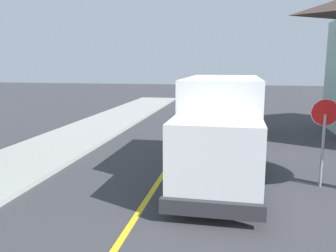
{
  "coord_description": "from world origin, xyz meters",
  "views": [
    {
      "loc": [
        2.24,
        -1.51,
        3.66
      ],
      "look_at": [
        -0.1,
        10.88,
        1.4
      ],
      "focal_mm": 37.33,
      "sensor_mm": 36.0,
      "label": 1
    }
  ],
  "objects_px": {
    "parked_car_near": "(232,120)",
    "stop_sign": "(324,126)",
    "parked_car_furthest": "(233,91)",
    "parked_car_mid": "(226,105)",
    "box_truck": "(221,123)",
    "parked_car_far": "(229,96)"
  },
  "relations": [
    {
      "from": "parked_car_near",
      "to": "parked_car_mid",
      "type": "height_order",
      "value": "same"
    },
    {
      "from": "parked_car_mid",
      "to": "stop_sign",
      "type": "distance_m",
      "value": 14.29
    },
    {
      "from": "box_truck",
      "to": "stop_sign",
      "type": "distance_m",
      "value": 3.08
    },
    {
      "from": "parked_car_near",
      "to": "parked_car_far",
      "type": "xyz_separation_m",
      "value": [
        -0.35,
        13.23,
        0.0
      ]
    },
    {
      "from": "parked_car_near",
      "to": "stop_sign",
      "type": "bearing_deg",
      "value": -69.71
    },
    {
      "from": "parked_car_near",
      "to": "box_truck",
      "type": "bearing_deg",
      "value": -92.92
    },
    {
      "from": "box_truck",
      "to": "stop_sign",
      "type": "xyz_separation_m",
      "value": [
        3.02,
        -0.57,
        0.09
      ]
    },
    {
      "from": "parked_car_near",
      "to": "parked_car_furthest",
      "type": "height_order",
      "value": "same"
    },
    {
      "from": "parked_car_furthest",
      "to": "box_truck",
      "type": "bearing_deg",
      "value": -90.6
    },
    {
      "from": "parked_car_furthest",
      "to": "stop_sign",
      "type": "distance_m",
      "value": 26.93
    },
    {
      "from": "parked_car_furthest",
      "to": "stop_sign",
      "type": "xyz_separation_m",
      "value": [
        2.75,
        -26.77,
        1.06
      ]
    },
    {
      "from": "parked_car_mid",
      "to": "stop_sign",
      "type": "height_order",
      "value": "stop_sign"
    },
    {
      "from": "box_truck",
      "to": "parked_car_furthest",
      "type": "xyz_separation_m",
      "value": [
        0.28,
        26.2,
        -0.97
      ]
    },
    {
      "from": "parked_car_furthest",
      "to": "stop_sign",
      "type": "bearing_deg",
      "value": -84.14
    },
    {
      "from": "parked_car_near",
      "to": "stop_sign",
      "type": "xyz_separation_m",
      "value": [
        2.68,
        -7.25,
        1.06
      ]
    },
    {
      "from": "stop_sign",
      "to": "parked_car_furthest",
      "type": "bearing_deg",
      "value": 95.86
    },
    {
      "from": "parked_car_mid",
      "to": "parked_car_furthest",
      "type": "bearing_deg",
      "value": 88.09
    },
    {
      "from": "parked_car_near",
      "to": "parked_car_mid",
      "type": "distance_m",
      "value": 6.66
    },
    {
      "from": "parked_car_near",
      "to": "parked_car_far",
      "type": "relative_size",
      "value": 1.01
    },
    {
      "from": "parked_car_mid",
      "to": "parked_car_far",
      "type": "distance_m",
      "value": 6.6
    },
    {
      "from": "box_truck",
      "to": "parked_car_far",
      "type": "bearing_deg",
      "value": 90.04
    },
    {
      "from": "parked_car_furthest",
      "to": "parked_car_near",
      "type": "bearing_deg",
      "value": -89.81
    }
  ]
}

